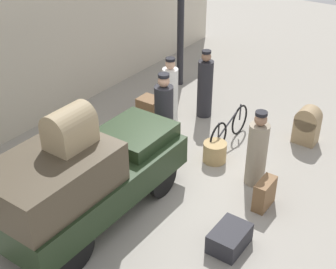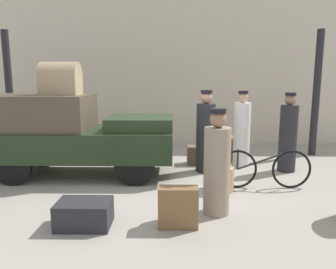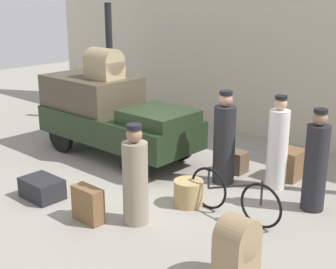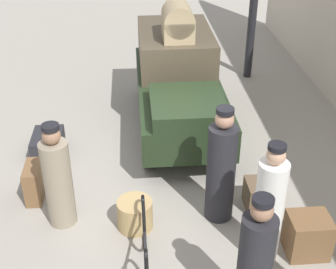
{
  "view_description": "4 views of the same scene",
  "coord_description": "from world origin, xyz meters",
  "px_view_note": "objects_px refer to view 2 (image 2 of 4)",
  "views": [
    {
      "loc": [
        -6.36,
        -4.41,
        5.75
      ],
      "look_at": [
        0.2,
        0.2,
        0.95
      ],
      "focal_mm": 50.0,
      "sensor_mm": 36.0,
      "label": 1
    },
    {
      "loc": [
        0.29,
        -6.2,
        2.08
      ],
      "look_at": [
        0.2,
        0.2,
        0.95
      ],
      "focal_mm": 35.0,
      "sensor_mm": 36.0,
      "label": 2
    },
    {
      "loc": [
        5.87,
        -6.1,
        3.51
      ],
      "look_at": [
        0.2,
        0.2,
        0.95
      ],
      "focal_mm": 50.0,
      "sensor_mm": 36.0,
      "label": 3
    },
    {
      "loc": [
        6.37,
        -0.3,
        4.62
      ],
      "look_at": [
        0.2,
        0.2,
        0.95
      ],
      "focal_mm": 50.0,
      "sensor_mm": 36.0,
      "label": 4
    }
  ],
  "objects_px": {
    "wicker_basket": "(220,178)",
    "trunk_large_brown": "(84,214)",
    "conductor_in_dark_uniform": "(217,167)",
    "porter_lifting_near_truck": "(242,132)",
    "bicycle": "(264,169)",
    "suitcase_small_leather": "(197,155)",
    "truck": "(72,132)",
    "trunk_on_truck_roof": "(60,80)",
    "porter_carrying_trunk": "(288,136)",
    "porter_standing_middle": "(206,135)",
    "suitcase_black_upright": "(178,207)",
    "trunk_umber_medium": "(235,148)"
  },
  "relations": [
    {
      "from": "wicker_basket",
      "to": "trunk_large_brown",
      "type": "distance_m",
      "value": 2.62
    },
    {
      "from": "conductor_in_dark_uniform",
      "to": "trunk_large_brown",
      "type": "xyz_separation_m",
      "value": [
        -1.91,
        -0.47,
        -0.55
      ]
    },
    {
      "from": "wicker_basket",
      "to": "porter_lifting_near_truck",
      "type": "distance_m",
      "value": 1.93
    },
    {
      "from": "bicycle",
      "to": "conductor_in_dark_uniform",
      "type": "bearing_deg",
      "value": -132.08
    },
    {
      "from": "porter_lifting_near_truck",
      "to": "suitcase_small_leather",
      "type": "xyz_separation_m",
      "value": [
        -1.03,
        0.17,
        -0.59
      ]
    },
    {
      "from": "truck",
      "to": "bicycle",
      "type": "xyz_separation_m",
      "value": [
        3.86,
        -0.8,
        -0.56
      ]
    },
    {
      "from": "porter_lifting_near_truck",
      "to": "truck",
      "type": "bearing_deg",
      "value": -168.36
    },
    {
      "from": "porter_lifting_near_truck",
      "to": "trunk_on_truck_roof",
      "type": "bearing_deg",
      "value": -168.87
    },
    {
      "from": "truck",
      "to": "porter_carrying_trunk",
      "type": "bearing_deg",
      "value": 4.44
    },
    {
      "from": "porter_carrying_trunk",
      "to": "conductor_in_dark_uniform",
      "type": "xyz_separation_m",
      "value": [
        -1.87,
        -2.34,
        -0.06
      ]
    },
    {
      "from": "truck",
      "to": "porter_standing_middle",
      "type": "distance_m",
      "value": 2.87
    },
    {
      "from": "porter_lifting_near_truck",
      "to": "trunk_on_truck_roof",
      "type": "height_order",
      "value": "trunk_on_truck_roof"
    },
    {
      "from": "conductor_in_dark_uniform",
      "to": "trunk_large_brown",
      "type": "height_order",
      "value": "conductor_in_dark_uniform"
    },
    {
      "from": "suitcase_small_leather",
      "to": "trunk_large_brown",
      "type": "height_order",
      "value": "suitcase_small_leather"
    },
    {
      "from": "bicycle",
      "to": "wicker_basket",
      "type": "height_order",
      "value": "bicycle"
    },
    {
      "from": "porter_lifting_near_truck",
      "to": "suitcase_small_leather",
      "type": "distance_m",
      "value": 1.2
    },
    {
      "from": "truck",
      "to": "trunk_on_truck_roof",
      "type": "distance_m",
      "value": 1.1
    },
    {
      "from": "truck",
      "to": "suitcase_small_leather",
      "type": "bearing_deg",
      "value": 19.06
    },
    {
      "from": "suitcase_black_upright",
      "to": "trunk_on_truck_roof",
      "type": "relative_size",
      "value": 0.76
    },
    {
      "from": "wicker_basket",
      "to": "suitcase_small_leather",
      "type": "bearing_deg",
      "value": 99.12
    },
    {
      "from": "suitcase_black_upright",
      "to": "suitcase_small_leather",
      "type": "bearing_deg",
      "value": 81.5
    },
    {
      "from": "bicycle",
      "to": "trunk_large_brown",
      "type": "height_order",
      "value": "bicycle"
    },
    {
      "from": "trunk_large_brown",
      "to": "conductor_in_dark_uniform",
      "type": "bearing_deg",
      "value": 13.86
    },
    {
      "from": "porter_lifting_near_truck",
      "to": "trunk_on_truck_roof",
      "type": "xyz_separation_m",
      "value": [
        -3.92,
        -0.77,
        1.21
      ]
    },
    {
      "from": "wicker_basket",
      "to": "trunk_large_brown",
      "type": "relative_size",
      "value": 0.68
    },
    {
      "from": "suitcase_black_upright",
      "to": "bicycle",
      "type": "bearing_deg",
      "value": 45.12
    },
    {
      "from": "bicycle",
      "to": "porter_carrying_trunk",
      "type": "height_order",
      "value": "porter_carrying_trunk"
    },
    {
      "from": "trunk_large_brown",
      "to": "trunk_umber_medium",
      "type": "relative_size",
      "value": 1.29
    },
    {
      "from": "truck",
      "to": "trunk_large_brown",
      "type": "relative_size",
      "value": 5.12
    },
    {
      "from": "trunk_on_truck_roof",
      "to": "trunk_large_brown",
      "type": "bearing_deg",
      "value": -66.56
    },
    {
      "from": "suitcase_small_leather",
      "to": "trunk_umber_medium",
      "type": "bearing_deg",
      "value": 23.53
    },
    {
      "from": "porter_standing_middle",
      "to": "suitcase_black_upright",
      "type": "xyz_separation_m",
      "value": [
        -0.65,
        -2.78,
        -0.53
      ]
    },
    {
      "from": "truck",
      "to": "trunk_umber_medium",
      "type": "xyz_separation_m",
      "value": [
        3.7,
        1.37,
        -0.65
      ]
    },
    {
      "from": "porter_standing_middle",
      "to": "wicker_basket",
      "type": "bearing_deg",
      "value": -82.86
    },
    {
      "from": "bicycle",
      "to": "trunk_large_brown",
      "type": "distance_m",
      "value": 3.4
    },
    {
      "from": "truck",
      "to": "conductor_in_dark_uniform",
      "type": "relative_size",
      "value": 2.36
    },
    {
      "from": "wicker_basket",
      "to": "conductor_in_dark_uniform",
      "type": "height_order",
      "value": "conductor_in_dark_uniform"
    },
    {
      "from": "trunk_on_truck_roof",
      "to": "truck",
      "type": "bearing_deg",
      "value": 0.0
    },
    {
      "from": "trunk_large_brown",
      "to": "porter_lifting_near_truck",
      "type": "bearing_deg",
      "value": 48.39
    },
    {
      "from": "truck",
      "to": "porter_carrying_trunk",
      "type": "relative_size",
      "value": 2.2
    },
    {
      "from": "wicker_basket",
      "to": "trunk_umber_medium",
      "type": "xyz_separation_m",
      "value": [
        0.7,
        2.29,
        0.07
      ]
    },
    {
      "from": "suitcase_small_leather",
      "to": "conductor_in_dark_uniform",
      "type": "bearing_deg",
      "value": -88.32
    },
    {
      "from": "suitcase_black_upright",
      "to": "suitcase_small_leather",
      "type": "xyz_separation_m",
      "value": [
        0.51,
        3.39,
        -0.07
      ]
    },
    {
      "from": "porter_standing_middle",
      "to": "trunk_umber_medium",
      "type": "bearing_deg",
      "value": 50.84
    },
    {
      "from": "trunk_on_truck_roof",
      "to": "porter_lifting_near_truck",
      "type": "bearing_deg",
      "value": 11.13
    },
    {
      "from": "wicker_basket",
      "to": "porter_carrying_trunk",
      "type": "bearing_deg",
      "value": 37.6
    },
    {
      "from": "bicycle",
      "to": "porter_standing_middle",
      "type": "distance_m",
      "value": 1.57
    },
    {
      "from": "truck",
      "to": "trunk_large_brown",
      "type": "height_order",
      "value": "truck"
    },
    {
      "from": "wicker_basket",
      "to": "porter_standing_middle",
      "type": "xyz_separation_m",
      "value": [
        -0.16,
        1.24,
        0.6
      ]
    },
    {
      "from": "porter_lifting_near_truck",
      "to": "porter_standing_middle",
      "type": "bearing_deg",
      "value": -153.26
    }
  ]
}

